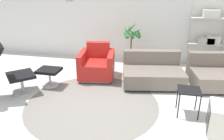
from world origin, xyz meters
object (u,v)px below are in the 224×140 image
Objects in this scene: couch_low at (152,73)px; side_table at (189,93)px; ottoman at (49,73)px; armchair_red at (97,65)px; crt_television at (223,121)px; couch_second at (215,75)px; shelf_unit at (209,31)px; potted_plant at (131,43)px.

side_table is (0.64, -1.19, 0.16)m from couch_low.
ottoman is 1.13m from armchair_red.
armchair_red reaches higher than crt_television.
couch_low is 1.35m from couch_second.
shelf_unit reaches higher than ottoman.
couch_second is 2.20× the size of crt_television.
potted_plant reaches higher than ottoman.
side_table is (-0.71, -1.32, 0.16)m from couch_second.
ottoman is at bearing -136.16° from potted_plant.
crt_television is (1.05, -1.76, 0.06)m from couch_low.
crt_television is at bearing 71.48° from couch_second.
crt_television is at bearing 111.24° from couch_low.
shelf_unit is (0.70, 2.51, 0.58)m from side_table.
couch_second reaches higher than ottoman.
crt_television is at bearing -19.21° from ottoman.
shelf_unit is (1.95, 0.41, 0.32)m from potted_plant.
side_table is (1.95, -1.26, 0.11)m from armchair_red.
crt_television is 0.33× the size of shelf_unit.
shelf_unit reaches higher than side_table.
crt_television reaches higher than ottoman.
armchair_red is 1.76× the size of crt_television.
armchair_red is at bearing -12.90° from couch_low.
armchair_red is (0.89, 0.70, 0.00)m from ottoman.
couch_second reaches higher than crt_television.
armchair_red is 2.99m from crt_television.
shelf_unit is (-0.00, 1.19, 0.74)m from couch_second.
ottoman is at bearing 2.45° from couch_second.
crt_television is at bearing -54.17° from side_table.
armchair_red reaches higher than couch_second.
couch_second is 1.92m from crt_television.
couch_low reaches higher than ottoman.
couch_second is at bearing 176.13° from couch_low.
armchair_red is 2.33m from side_table.
armchair_red is at bearing 147.18° from side_table.
couch_second is at bearing -21.54° from potted_plant.
ottoman is 0.33× the size of couch_low.
couch_low is 1.22× the size of couch_second.
crt_television is 3.16m from potted_plant.
side_table is at bearing -59.29° from potted_plant.
shelf_unit is at bearing 74.31° from side_table.
couch_second is at bearing 12.12° from ottoman.
side_table is 0.28× the size of shelf_unit.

